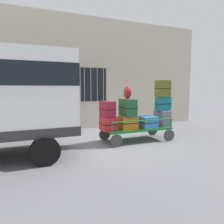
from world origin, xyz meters
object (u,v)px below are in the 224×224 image
Objects in this scene: suitcase_center_bottom at (145,121)px; suitcase_left_middle at (107,109)px; backpack at (128,92)px; suitcase_left_bottom at (108,124)px; suitcase_midright_bottom at (162,118)px; suitcase_midleft_middle at (128,108)px; suitcase_midleft_bottom at (128,123)px; suitcase_midright_top at (163,89)px; luggage_cart at (137,130)px; suitcase_midright_middle at (163,104)px.

suitcase_left_middle is at bearing 179.08° from suitcase_center_bottom.
backpack reaches higher than suitcase_center_bottom.
suitcase_left_bottom is 2.18m from suitcase_midright_bottom.
suitcase_midleft_middle reaches higher than suitcase_center_bottom.
suitcase_left_bottom is 0.73m from suitcase_midleft_bottom.
suitcase_midleft_bottom is 1.86m from suitcase_midright_top.
suitcase_midright_top is (2.18, 0.04, 1.15)m from suitcase_left_bottom.
suitcase_midright_top reaches higher than suitcase_center_bottom.
suitcase_left_bottom is 0.98× the size of suitcase_midright_top.
suitcase_midleft_bottom is 1.45m from suitcase_midright_bottom.
suitcase_left_middle is 2.28m from suitcase_midright_top.
luggage_cart is 4.14× the size of suitcase_left_bottom.
luggage_cart is at bearing -178.08° from suitcase_center_bottom.
suitcase_midright_bottom is at bearing 1.21° from suitcase_midleft_middle.
suitcase_center_bottom is 1.40× the size of suitcase_midright_middle.
suitcase_left_middle is 2.22m from suitcase_midright_bottom.
suitcase_midright_bottom is at bearing 90.00° from suitcase_midright_middle.
suitcase_midleft_bottom is 0.73m from suitcase_center_bottom.
suitcase_midleft_bottom is at bearing -179.61° from suitcase_midright_middle.
suitcase_midright_top is at bearing 1.07° from suitcase_left_bottom.
luggage_cart is at bearing 0.91° from suitcase_midleft_middle.
suitcase_midright_middle is 1.55m from backpack.
suitcase_midleft_middle is 1.33× the size of suitcase_midright_middle.
suitcase_midright_bottom is (2.18, 0.04, 0.06)m from suitcase_left_bottom.
suitcase_left_middle is 0.73m from suitcase_midleft_middle.
suitcase_midleft_middle is 0.52m from backpack.
suitcase_midright_bottom is (0.73, 0.01, 0.08)m from suitcase_center_bottom.
suitcase_left_middle is 1.54m from suitcase_center_bottom.
suitcase_midleft_bottom is at bearing -178.14° from suitcase_midright_bottom.
luggage_cart is 3.08× the size of suitcase_midleft_middle.
suitcase_midright_bottom is 1.77m from backpack.
suitcase_left_bottom is 2.46m from suitcase_midright_top.
suitcase_midright_top is 1.36× the size of backpack.
suitcase_center_bottom is at bearing 1.92° from luggage_cart.
luggage_cart is 2.92× the size of suitcase_center_bottom.
suitcase_left_bottom is 2.26m from suitcase_midright_middle.
suitcase_center_bottom is 0.73m from suitcase_midright_bottom.
suitcase_midleft_bottom is 0.74× the size of suitcase_center_bottom.
suitcase_midright_middle reaches higher than suitcase_midright_bottom.
suitcase_left_bottom is at bearing -179.31° from luggage_cart.
suitcase_midright_bottom is (1.45, 0.05, 0.07)m from suitcase_midleft_bottom.
suitcase_midleft_middle is (0.73, -0.04, 0.03)m from suitcase_left_middle.
backpack is at bearing -178.49° from suitcase_midright_middle.
suitcase_left_bottom is at bearing -90.00° from suitcase_left_middle.
luggage_cart is 3.95× the size of suitcase_midleft_bottom.
suitcase_midright_top is at bearing 1.45° from luggage_cart.
suitcase_midright_middle is at bearing -0.65° from luggage_cart.
suitcase_midright_middle is (0.73, -0.02, 0.62)m from suitcase_center_bottom.
suitcase_midright_bottom is (1.09, 0.02, 0.36)m from luggage_cart.
suitcase_midleft_middle reaches higher than luggage_cart.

